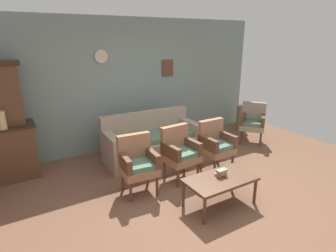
{
  "coord_description": "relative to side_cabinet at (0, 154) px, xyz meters",
  "views": [
    {
      "loc": [
        -2.35,
        -2.82,
        2.31
      ],
      "look_at": [
        0.01,
        1.09,
        0.85
      ],
      "focal_mm": 29.83,
      "sensor_mm": 36.0,
      "label": 1
    }
  ],
  "objects": [
    {
      "name": "wingback_chair_by_fireplace",
      "position": [
        4.94,
        -0.9,
        0.03
      ],
      "size": [
        0.71,
        0.71,
        0.9
      ],
      "color": "gray",
      "rests_on": "ground"
    },
    {
      "name": "vase_on_cabinet",
      "position": [
        0.11,
        -0.17,
        0.61
      ],
      "size": [
        0.13,
        0.13,
        0.29
      ],
      "primitive_type": "cylinder",
      "color": "#D0BF7D",
      "rests_on": "side_cabinet"
    },
    {
      "name": "armchair_near_couch_end",
      "position": [
        3.32,
        -1.53,
        0.03
      ],
      "size": [
        0.53,
        0.5,
        0.9
      ],
      "color": "#9E6B4C",
      "rests_on": "ground"
    },
    {
      "name": "side_cabinet",
      "position": [
        0.0,
        0.0,
        0.0
      ],
      "size": [
        1.16,
        0.55,
        0.93
      ],
      "color": "brown",
      "rests_on": "ground"
    },
    {
      "name": "armchair_by_doorway",
      "position": [
        1.79,
        -1.52,
        0.03
      ],
      "size": [
        0.56,
        0.53,
        0.9
      ],
      "color": "#9E6B4C",
      "rests_on": "ground"
    },
    {
      "name": "armchair_near_cabinet",
      "position": [
        2.58,
        -1.48,
        0.03
      ],
      "size": [
        0.55,
        0.53,
        0.9
      ],
      "color": "#9E6B4C",
      "rests_on": "ground"
    },
    {
      "name": "book_stack_on_table",
      "position": [
        2.68,
        -2.4,
        0.0
      ],
      "size": [
        0.16,
        0.12,
        0.1
      ],
      "color": "#CA7247",
      "rests_on": "coffee_table"
    },
    {
      "name": "ground_plane",
      "position": [
        2.53,
        -2.25,
        -0.47
      ],
      "size": [
        7.68,
        7.68,
        0.0
      ],
      "primitive_type": "plane",
      "color": "brown"
    },
    {
      "name": "floral_couch",
      "position": [
        2.56,
        -0.52,
        -0.14
      ],
      "size": [
        1.87,
        0.84,
        0.9
      ],
      "color": "gray",
      "rests_on": "ground"
    },
    {
      "name": "coffee_table",
      "position": [
        2.62,
        -2.45,
        -0.09
      ],
      "size": [
        1.0,
        0.56,
        0.42
      ],
      "color": "brown",
      "rests_on": "ground"
    },
    {
      "name": "floor_vase_by_wall",
      "position": [
        5.38,
        -0.1,
        -0.15
      ],
      "size": [
        0.21,
        0.21,
        0.63
      ],
      "primitive_type": "cylinder",
      "color": "#7B6549",
      "rests_on": "ground"
    },
    {
      "name": "wall_back_with_decor",
      "position": [
        2.54,
        0.38,
        0.89
      ],
      "size": [
        6.4,
        0.09,
        2.7
      ],
      "color": "gray",
      "rests_on": "ground"
    }
  ]
}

